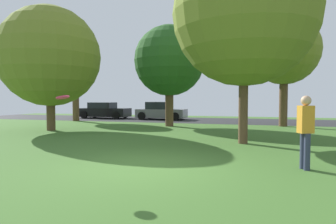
{
  "coord_description": "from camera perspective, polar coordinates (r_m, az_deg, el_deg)",
  "views": [
    {
      "loc": [
        2.52,
        -6.53,
        1.66
      ],
      "look_at": [
        0.0,
        2.21,
        1.26
      ],
      "focal_mm": 30.8,
      "sensor_mm": 36.0,
      "label": 1
    }
  ],
  "objects": [
    {
      "name": "ground_plane",
      "position": [
        7.2,
        -4.97,
        -10.83
      ],
      "size": [
        44.0,
        44.0,
        0.0
      ],
      "primitive_type": "plane",
      "color": "#3D6628"
    },
    {
      "name": "road_strip",
      "position": [
        22.73,
        9.68,
        -1.69
      ],
      "size": [
        44.0,
        6.4,
        0.01
      ],
      "primitive_type": "cube",
      "color": "#28282B",
      "rests_on": "ground_plane"
    },
    {
      "name": "maple_tree_far",
      "position": [
        23.4,
        -17.89,
        9.15
      ],
      "size": [
        3.32,
        3.32,
        6.13
      ],
      "color": "brown",
      "rests_on": "ground_plane"
    },
    {
      "name": "oak_tree_right",
      "position": [
        11.59,
        14.86,
        18.17
      ],
      "size": [
        5.33,
        5.33,
        7.48
      ],
      "color": "brown",
      "rests_on": "ground_plane"
    },
    {
      "name": "birch_tree_lone",
      "position": [
        16.72,
        -22.34,
        10.1
      ],
      "size": [
        5.27,
        5.27,
        6.56
      ],
      "color": "brown",
      "rests_on": "ground_plane"
    },
    {
      "name": "oak_tree_center",
      "position": [
        19.28,
        22.02,
        11.2
      ],
      "size": [
        4.2,
        4.2,
        6.76
      ],
      "color": "brown",
      "rests_on": "ground_plane"
    },
    {
      "name": "oak_tree_left",
      "position": [
        17.94,
        0.27,
        10.06
      ],
      "size": [
        4.32,
        4.32,
        6.2
      ],
      "color": "brown",
      "rests_on": "ground_plane"
    },
    {
      "name": "person_thrower",
      "position": [
        7.52,
        25.56,
        -2.97
      ],
      "size": [
        0.38,
        0.33,
        1.75
      ],
      "rotation": [
        0.0,
        0.0,
        -2.72
      ],
      "color": "#2D334C",
      "rests_on": "ground_plane"
    },
    {
      "name": "frisbee_disc",
      "position": [
        6.39,
        -20.12,
        2.74
      ],
      "size": [
        0.32,
        0.32,
        0.08
      ],
      "color": "#EA2D6B"
    },
    {
      "name": "parked_car_black",
      "position": [
        26.0,
        -12.5,
        0.22
      ],
      "size": [
        4.37,
        2.0,
        1.39
      ],
      "color": "black",
      "rests_on": "ground_plane"
    },
    {
      "name": "parked_car_grey",
      "position": [
        23.8,
        -1.37,
        0.1
      ],
      "size": [
        4.0,
        2.11,
        1.44
      ],
      "color": "slate",
      "rests_on": "ground_plane"
    }
  ]
}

